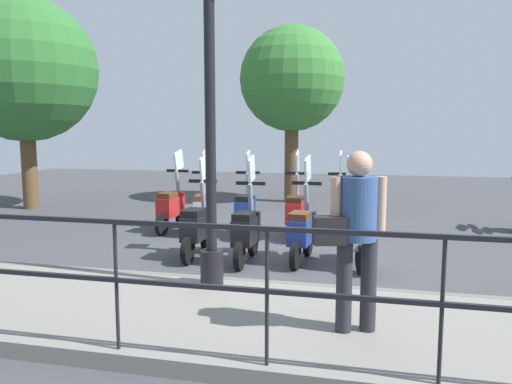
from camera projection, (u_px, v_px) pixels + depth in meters
name	position (u px, v px, depth m)	size (l,w,h in m)	color
ground_plane	(283.00, 250.00, 7.99)	(28.00, 28.00, 0.00)	#424247
promenade_walkway	(228.00, 317.00, 4.93)	(2.20, 20.00, 0.15)	gray
fence_railing	(188.00, 264.00, 3.82)	(0.04, 16.03, 1.07)	black
lamp_post_near	(210.00, 128.00, 5.52)	(0.26, 0.90, 4.06)	black
pedestrian_with_bag	(356.00, 228.00, 4.30)	(0.45, 0.62, 1.59)	#28282D
tree_large	(24.00, 70.00, 11.79)	(3.41, 3.41, 5.04)	brown
tree_distant	(292.00, 80.00, 12.96)	(2.73, 2.73, 4.59)	brown
scooter_near_0	(354.00, 233.00, 6.98)	(1.20, 0.54, 1.54)	black
scooter_near_1	(302.00, 230.00, 7.20)	(1.23, 0.44, 1.54)	black
scooter_near_2	(246.00, 230.00, 7.18)	(1.23, 0.44, 1.54)	black
scooter_near_3	(197.00, 226.00, 7.47)	(1.23, 0.44, 1.54)	black
scooter_far_0	(339.00, 212.00, 8.72)	(1.23, 0.44, 1.54)	black
scooter_far_1	(295.00, 211.00, 8.84)	(1.23, 0.44, 1.54)	black
scooter_far_2	(245.00, 210.00, 9.00)	(1.23, 0.44, 1.54)	black
scooter_far_3	(203.00, 209.00, 9.05)	(1.21, 0.51, 1.54)	black
scooter_far_4	(172.00, 206.00, 9.41)	(1.23, 0.44, 1.54)	black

